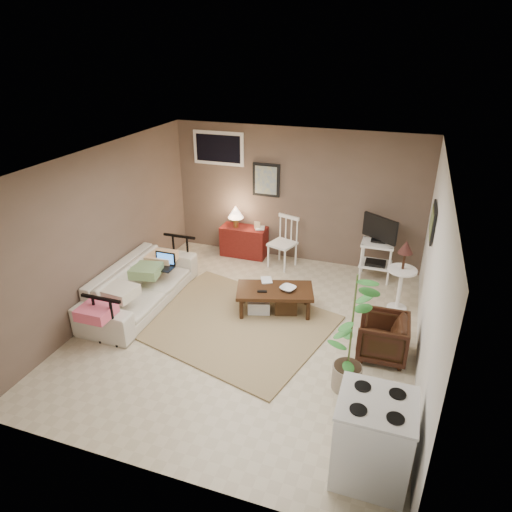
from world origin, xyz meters
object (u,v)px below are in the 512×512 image
at_px(red_console, 243,239).
at_px(stove, 373,439).
at_px(sofa, 140,279).
at_px(armchair, 383,335).
at_px(potted_plant, 352,330).
at_px(coffee_table, 274,299).
at_px(spindle_chair, 283,244).
at_px(side_table, 403,268).
at_px(tv_stand, 378,247).

relative_size(red_console, stove, 1.10).
xyz_separation_m(sofa, red_console, (0.87, 2.16, -0.09)).
distance_m(armchair, potted_plant, 0.96).
bearing_deg(stove, coffee_table, 124.50).
distance_m(red_console, armchair, 3.56).
bearing_deg(sofa, red_console, -21.96).
bearing_deg(coffee_table, armchair, -18.69).
bearing_deg(red_console, coffee_table, -57.00).
relative_size(coffee_table, potted_plant, 0.81).
bearing_deg(coffee_table, spindle_chair, 101.29).
height_order(armchair, potted_plant, potted_plant).
height_order(coffee_table, red_console, red_console).
bearing_deg(red_console, armchair, -39.89).
distance_m(spindle_chair, potted_plant, 3.28).
bearing_deg(stove, spindle_chair, 116.39).
distance_m(red_console, side_table, 3.08).
xyz_separation_m(armchair, potted_plant, (-0.33, -0.75, 0.50)).
bearing_deg(side_table, stove, -91.58).
bearing_deg(armchair, coffee_table, -110.33).
relative_size(spindle_chair, side_table, 0.81).
distance_m(potted_plant, stove, 1.24).
bearing_deg(armchair, side_table, 171.95).
bearing_deg(tv_stand, potted_plant, -90.73).
bearing_deg(tv_stand, armchair, -82.22).
distance_m(coffee_table, side_table, 1.93).
bearing_deg(stove, tv_stand, 94.93).
distance_m(sofa, tv_stand, 3.87).
xyz_separation_m(sofa, armchair, (3.60, -0.13, -0.12)).
relative_size(red_console, tv_stand, 0.88).
xyz_separation_m(spindle_chair, potted_plant, (1.58, -2.84, 0.38)).
bearing_deg(armchair, red_console, -131.53).
xyz_separation_m(coffee_table, side_table, (1.74, 0.69, 0.46)).
relative_size(red_console, side_table, 0.87).
bearing_deg(potted_plant, armchair, 66.37).
height_order(coffee_table, side_table, side_table).
xyz_separation_m(coffee_table, tv_stand, (1.31, 1.59, 0.36)).
distance_m(coffee_table, red_console, 2.08).
bearing_deg(potted_plant, side_table, 76.77).
relative_size(coffee_table, armchair, 1.97).
bearing_deg(spindle_chair, side_table, -22.69).
height_order(spindle_chair, tv_stand, tv_stand).
distance_m(sofa, spindle_chair, 2.59).
bearing_deg(side_table, coffee_table, -158.24).
relative_size(red_console, potted_plant, 0.64).
bearing_deg(potted_plant, stove, -71.15).
xyz_separation_m(sofa, stove, (3.66, -2.00, 0.01)).
bearing_deg(red_console, sofa, -111.96).
bearing_deg(armchair, sofa, -93.69).
relative_size(sofa, red_console, 2.24).
bearing_deg(stove, armchair, 91.64).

